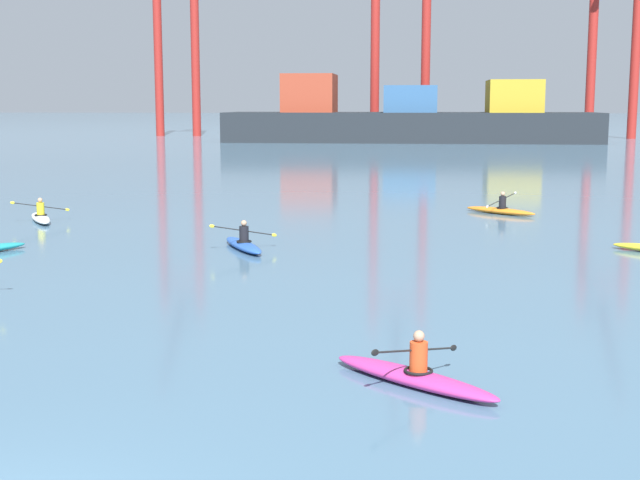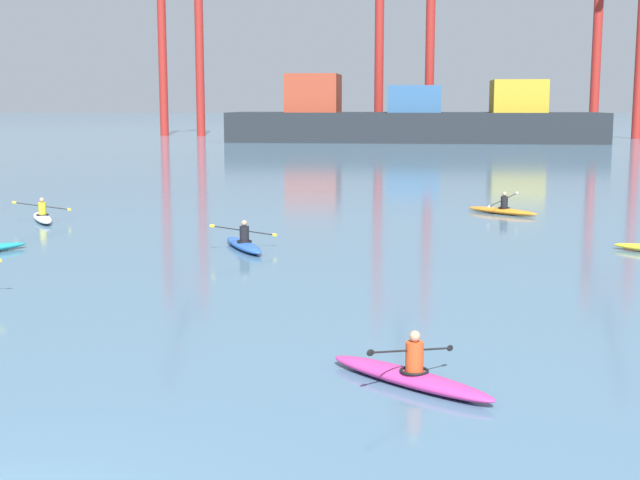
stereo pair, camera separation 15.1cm
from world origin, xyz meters
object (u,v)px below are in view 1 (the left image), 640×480
Objects in this scene: kayak_blue at (243,244)px; kayak_magenta at (414,375)px; gantry_crane_east_mid at (617,14)px; kayak_white at (41,217)px; kayak_orange at (500,210)px; container_barge at (409,120)px; gantry_crane_west at (175,14)px.

kayak_magenta is (5.50, -13.33, 0.00)m from kayak_blue.
kayak_white is at bearing -114.88° from gantry_crane_east_mid.
kayak_blue and kayak_white have the same top height.
kayak_white is 1.07× the size of kayak_orange.
gantry_crane_east_mid is 109.65m from kayak_magenta.
kayak_blue is (-4.53, -80.07, -2.49)m from container_barge.
container_barge is 38.76m from gantry_crane_west.
container_barge reaches higher than kayak_white.
kayak_blue is 14.42m from kayak_magenta.
container_barge is 14.66× the size of kayak_orange.
kayak_magenta is at bearing -72.84° from gantry_crane_west.
container_barge is 13.45× the size of kayak_blue.
gantry_crane_west reaches higher than kayak_orange.
kayak_white is at bearing -100.55° from container_barge.
kayak_white is at bearing -166.49° from kayak_orange.
gantry_crane_west reaches higher than container_barge.
gantry_crane_east_mid reaches higher than kayak_magenta.
kayak_blue is (-30.76, -92.20, -15.77)m from gantry_crane_east_mid.
gantry_crane_west is at bearing 154.76° from container_barge.
kayak_white is (-9.31, 5.79, -0.00)m from kayak_blue.
gantry_crane_east_mid is at bearing 71.55° from kayak_blue.
kayak_blue is 1.09× the size of kayak_magenta.
kayak_white is (-13.84, -74.28, -2.49)m from container_barge.
kayak_white and kayak_magenta have the same top height.
gantry_crane_east_mid is at bearing -3.16° from gantry_crane_west.
kayak_blue and kayak_magenta have the same top height.
kayak_blue is at bearing -131.66° from kayak_orange.
container_barge is 14.61× the size of kayak_magenta.
gantry_crane_east_mid reaches higher than kayak_white.
kayak_magenta is (14.81, -19.12, 0.00)m from kayak_white.
gantry_crane_east_mid reaches higher than container_barge.
kayak_white is at bearing -78.18° from gantry_crane_west.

